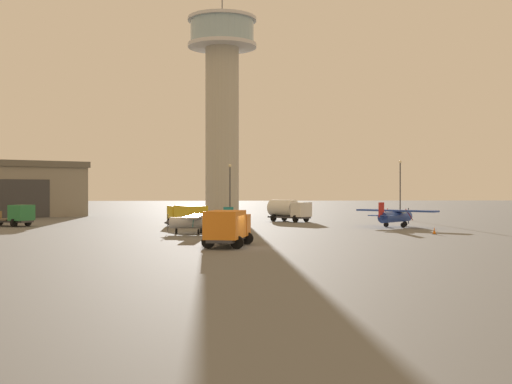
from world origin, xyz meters
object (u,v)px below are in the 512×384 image
object	(u,v)px
control_tower	(222,93)
truck_box_yellow	(187,214)
truck_flatbed_green	(13,216)
airplane_blue	(395,215)
light_post_west	(230,187)
airplane_silver	(199,221)
traffic_cone_near_left	(434,231)
truck_box_orange	(227,226)
truck_fuel_tanker_white	(289,209)
light_post_east	(400,184)

from	to	relation	value
control_tower	truck_box_yellow	world-z (taller)	control_tower
control_tower	truck_flatbed_green	world-z (taller)	control_tower
airplane_blue	light_post_west	distance (m)	25.05
control_tower	airplane_silver	size ratio (longest dim) A/B	3.94
light_post_west	traffic_cone_near_left	distance (m)	34.38
truck_flatbed_green	airplane_silver	bearing A→B (deg)	-5.81
truck_box_orange	truck_box_yellow	world-z (taller)	truck_box_orange
control_tower	truck_fuel_tanker_white	world-z (taller)	control_tower
airplane_blue	truck_fuel_tanker_white	xyz separation A→B (m)	(-10.98, 14.39, 0.29)
truck_fuel_tanker_white	light_post_east	world-z (taller)	light_post_east
truck_box_orange	light_post_west	distance (m)	40.86
control_tower	airplane_silver	distance (m)	45.56
airplane_blue	light_post_east	distance (m)	22.35
light_post_west	control_tower	bearing A→B (deg)	93.09
light_post_west	light_post_east	distance (m)	26.32
control_tower	truck_box_yellow	size ratio (longest dim) A/B	5.25
truck_box_yellow	light_post_east	bearing A→B (deg)	-86.57
truck_box_orange	truck_fuel_tanker_white	world-z (taller)	truck_fuel_tanker_white
airplane_blue	light_post_west	bearing A→B (deg)	93.68
airplane_silver	truck_fuel_tanker_white	xyz separation A→B (m)	(11.98, 24.27, 0.42)
traffic_cone_near_left	truck_flatbed_green	bearing A→B (deg)	159.84
airplane_silver	traffic_cone_near_left	distance (m)	23.70
airplane_blue	airplane_silver	xyz separation A→B (m)	(-22.96, -9.88, -0.13)
truck_box_yellow	airplane_blue	bearing A→B (deg)	-123.62
truck_box_yellow	light_post_west	xyz separation A→B (m)	(5.53, 12.53, 3.33)
truck_flatbed_green	airplane_blue	bearing A→B (deg)	21.18
truck_fuel_tanker_white	truck_flatbed_green	bearing A→B (deg)	-117.49
truck_fuel_tanker_white	airplane_silver	bearing A→B (deg)	-68.82
light_post_east	light_post_west	bearing A→B (deg)	-168.79
airplane_silver	light_post_west	distance (m)	26.26
control_tower	traffic_cone_near_left	distance (m)	51.97
airplane_silver	truck_box_orange	world-z (taller)	truck_box_orange
control_tower	truck_box_orange	xyz separation A→B (m)	(-0.50, -56.28, -18.67)
light_post_west	airplane_silver	bearing A→B (deg)	-98.55
airplane_blue	light_post_east	bearing A→B (deg)	25.60
truck_fuel_tanker_white	light_post_west	bearing A→B (deg)	-142.71
truck_box_yellow	light_post_east	world-z (taller)	light_post_east
airplane_silver	truck_box_orange	bearing A→B (deg)	105.96
light_post_east	traffic_cone_near_left	world-z (taller)	light_post_east
airplane_silver	truck_box_orange	distance (m)	15.20
truck_flatbed_green	light_post_west	world-z (taller)	light_post_west
truck_fuel_tanker_white	truck_flatbed_green	xyz separation A→B (m)	(-34.71, -9.34, -0.42)
truck_flatbed_green	traffic_cone_near_left	size ratio (longest dim) A/B	9.94
control_tower	airplane_blue	distance (m)	41.72
truck_box_orange	light_post_east	xyz separation A→B (m)	(27.15, 45.82, 3.63)
airplane_silver	light_post_west	size ratio (longest dim) A/B	1.16
airplane_silver	traffic_cone_near_left	world-z (taller)	airplane_silver
truck_box_orange	truck_box_yellow	size ratio (longest dim) A/B	0.97
truck_box_orange	light_post_east	size ratio (longest dim) A/B	0.76
airplane_blue	light_post_east	size ratio (longest dim) A/B	0.95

